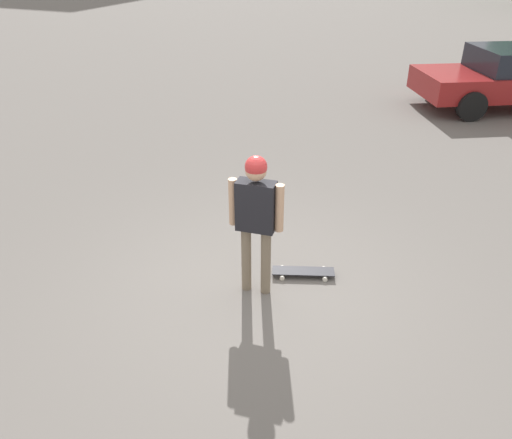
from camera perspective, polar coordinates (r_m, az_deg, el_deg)
ground_plane at (r=6.07m, az=-0.00°, el=-8.01°), size 220.00×220.00×0.00m
person at (r=5.47m, az=-0.00°, el=1.17°), size 0.62×0.24×1.73m
skateboard at (r=6.29m, az=5.42°, el=-5.94°), size 0.79×0.44×0.07m
car_parked_near at (r=14.08m, az=27.12°, el=14.31°), size 4.75×3.75×1.44m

